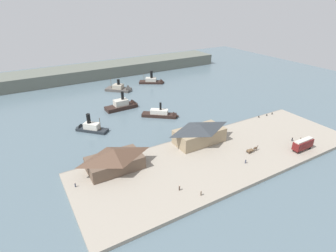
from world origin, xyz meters
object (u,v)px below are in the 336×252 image
Objects in this scene: ferry_shed_west_terminal at (199,133)px; street_tram at (303,144)px; ferry_outer_harbor at (163,114)px; pedestrian_near_east_shed at (201,193)px; ferry_moored_west at (122,89)px; ferry_near_quay at (124,105)px; pedestrian_near_cart at (75,185)px; mooring_post_east at (215,130)px; pedestrian_at_waters_edge at (301,139)px; pedestrian_walking_east at (292,139)px; mooring_post_center_west at (272,114)px; pedestrian_walking_west at (179,188)px; mooring_post_west at (259,117)px; horse_cart at (252,150)px; ferry_approaching_east at (89,127)px; ferry_shed_east_terminal at (115,159)px; ferry_approaching_west at (154,81)px; mooring_post_center_east at (267,115)px; pedestrian_by_tram at (246,161)px.

street_tram is (30.16, -24.79, -1.40)m from ferry_shed_west_terminal.
street_tram is at bearing -62.71° from ferry_outer_harbor.
ferry_moored_west is (17.24, 105.30, -0.63)m from pedestrian_near_east_shed.
pedestrian_near_cart is at bearing -125.13° from ferry_near_quay.
pedestrian_at_waters_edge is at bearing -45.71° from mooring_post_east.
pedestrian_walking_east is (32.92, -18.37, -3.20)m from ferry_shed_west_terminal.
mooring_post_center_west is 0.05× the size of ferry_near_quay.
street_tram is at bearing -4.02° from pedestrian_walking_west.
mooring_post_center_west is (66.27, 30.53, -0.31)m from pedestrian_near_east_shed.
mooring_post_west is (6.12, 23.21, -0.35)m from pedestrian_walking_east.
horse_cart is 63.75m from pedestrian_near_cart.
pedestrian_at_waters_edge is 0.11× the size of ferry_approaching_east.
pedestrian_near_cart reaches higher than mooring_post_west.
pedestrian_near_cart is 1.69× the size of mooring_post_east.
ferry_approaching_west is at bearing 54.78° from ferry_shed_east_terminal.
pedestrian_at_waters_edge is 24.90m from mooring_post_west.
ferry_approaching_west is 1.24× the size of ferry_approaching_east.
ferry_shed_west_terminal is 79.13m from ferry_moored_west.
pedestrian_at_waters_edge is at bearing -37.74° from ferry_approaching_east.
pedestrian_near_cart is (-26.75, 17.60, -0.11)m from pedestrian_walking_west.
ferry_shed_west_terminal is at bearing 0.68° from ferry_shed_east_terminal.
ferry_moored_west is (-34.32, 97.40, -0.66)m from pedestrian_walking_east.
pedestrian_walking_west is at bearing -58.56° from ferry_shed_east_terminal.
ferry_shed_west_terminal is 12.02× the size of pedestrian_near_east_shed.
ferry_approaching_west is at bearing 104.54° from mooring_post_center_east.
ferry_approaching_west is (-15.46, 78.41, -0.18)m from mooring_post_west.
ferry_approaching_west is (-6.57, 108.04, -2.32)m from street_tram.
ferry_outer_harbor reaches higher than mooring_post_center_east.
pedestrian_near_cart is at bearing -120.29° from ferry_moored_west.
mooring_post_west is at bearing 5.36° from pedestrian_near_cart.
ferry_moored_west is (34.07, 79.45, -3.74)m from ferry_shed_east_terminal.
ferry_moored_west is 28.89m from ferry_near_quay.
mooring_post_center_west is at bearing 19.76° from pedestrian_walking_west.
ferry_outer_harbor reaches higher than mooring_post_center_west.
mooring_post_west is 0.05× the size of ferry_approaching_west.
pedestrian_near_east_shed is 1.85× the size of mooring_post_west.
mooring_post_east is (-0.79, 20.96, -0.48)m from horse_cart.
mooring_post_center_west is at bearing 64.60° from pedestrian_at_waters_edge.
pedestrian_near_cart is at bearing -172.37° from mooring_post_east.
ferry_shed_west_terminal is 32.38m from pedestrian_near_east_shed.
pedestrian_near_east_shed is 52.16m from pedestrian_walking_east.
mooring_post_center_east is at bearing -5.31° from mooring_post_west.
ferry_shed_west_terminal is 11.43× the size of pedestrian_walking_west.
mooring_post_center_west is 0.05× the size of ferry_approaching_west.
pedestrian_near_east_shed is 1.85× the size of mooring_post_center_east.
ferry_shed_east_terminal reaches higher than pedestrian_near_cart.
ferry_outer_harbor reaches higher than pedestrian_at_waters_edge.
horse_cart is at bearing -146.60° from mooring_post_center_east.
ferry_near_quay is at bearing 109.21° from horse_cart.
pedestrian_near_east_shed is at bearing -166.43° from pedestrian_by_tram.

